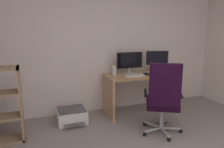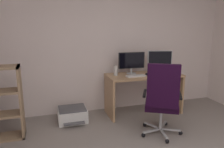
{
  "view_description": "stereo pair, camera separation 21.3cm",
  "coord_description": "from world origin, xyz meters",
  "px_view_note": "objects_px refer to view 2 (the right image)",
  "views": [
    {
      "loc": [
        -1.22,
        -1.32,
        1.62
      ],
      "look_at": [
        -0.02,
        1.91,
        0.85
      ],
      "focal_mm": 35.82,
      "sensor_mm": 36.0,
      "label": 1
    },
    {
      "loc": [
        -1.02,
        -1.38,
        1.62
      ],
      "look_at": [
        -0.02,
        1.91,
        0.85
      ],
      "focal_mm": 35.82,
      "sensor_mm": 36.0,
      "label": 2
    }
  ],
  "objects_px": {
    "computer_mouse": "(148,74)",
    "office_chair": "(162,99)",
    "printer": "(72,115)",
    "monitor_secondary": "(160,59)",
    "keyboard": "(136,76)",
    "desktop_speaker": "(116,71)",
    "monitor_main": "(132,61)",
    "desk": "(144,85)"
  },
  "relations": [
    {
      "from": "computer_mouse",
      "to": "office_chair",
      "type": "height_order",
      "value": "office_chair"
    },
    {
      "from": "office_chair",
      "to": "printer",
      "type": "relative_size",
      "value": 2.32
    },
    {
      "from": "monitor_secondary",
      "to": "keyboard",
      "type": "bearing_deg",
      "value": -158.33
    },
    {
      "from": "keyboard",
      "to": "office_chair",
      "type": "distance_m",
      "value": 0.83
    },
    {
      "from": "computer_mouse",
      "to": "printer",
      "type": "bearing_deg",
      "value": 167.86
    },
    {
      "from": "computer_mouse",
      "to": "office_chair",
      "type": "distance_m",
      "value": 0.86
    },
    {
      "from": "keyboard",
      "to": "printer",
      "type": "distance_m",
      "value": 1.27
    },
    {
      "from": "office_chair",
      "to": "printer",
      "type": "height_order",
      "value": "office_chair"
    },
    {
      "from": "keyboard",
      "to": "desktop_speaker",
      "type": "distance_m",
      "value": 0.37
    },
    {
      "from": "monitor_secondary",
      "to": "office_chair",
      "type": "relative_size",
      "value": 0.41
    },
    {
      "from": "monitor_main",
      "to": "monitor_secondary",
      "type": "bearing_deg",
      "value": 0.01
    },
    {
      "from": "monitor_secondary",
      "to": "keyboard",
      "type": "relative_size",
      "value": 1.34
    },
    {
      "from": "computer_mouse",
      "to": "printer",
      "type": "xyz_separation_m",
      "value": [
        -1.35,
        0.08,
        -0.63
      ]
    },
    {
      "from": "monitor_main",
      "to": "keyboard",
      "type": "xyz_separation_m",
      "value": [
        -0.0,
        -0.23,
        -0.22
      ]
    },
    {
      "from": "computer_mouse",
      "to": "desk",
      "type": "bearing_deg",
      "value": 100.24
    },
    {
      "from": "monitor_main",
      "to": "printer",
      "type": "height_order",
      "value": "monitor_main"
    },
    {
      "from": "keyboard",
      "to": "printer",
      "type": "relative_size",
      "value": 0.71
    },
    {
      "from": "desk",
      "to": "monitor_secondary",
      "type": "relative_size",
      "value": 2.96
    },
    {
      "from": "monitor_secondary",
      "to": "computer_mouse",
      "type": "height_order",
      "value": "monitor_secondary"
    },
    {
      "from": "printer",
      "to": "desktop_speaker",
      "type": "bearing_deg",
      "value": 6.02
    },
    {
      "from": "desk",
      "to": "office_chair",
      "type": "height_order",
      "value": "office_chair"
    },
    {
      "from": "monitor_main",
      "to": "keyboard",
      "type": "relative_size",
      "value": 1.42
    },
    {
      "from": "monitor_secondary",
      "to": "desktop_speaker",
      "type": "relative_size",
      "value": 2.67
    },
    {
      "from": "desktop_speaker",
      "to": "desk",
      "type": "bearing_deg",
      "value": -6.95
    },
    {
      "from": "desk",
      "to": "keyboard",
      "type": "distance_m",
      "value": 0.32
    },
    {
      "from": "keyboard",
      "to": "monitor_secondary",
      "type": "bearing_deg",
      "value": 17.89
    },
    {
      "from": "keyboard",
      "to": "computer_mouse",
      "type": "height_order",
      "value": "computer_mouse"
    },
    {
      "from": "monitor_main",
      "to": "office_chair",
      "type": "height_order",
      "value": "monitor_main"
    },
    {
      "from": "monitor_secondary",
      "to": "desktop_speaker",
      "type": "xyz_separation_m",
      "value": [
        -0.88,
        -0.05,
        -0.16
      ]
    },
    {
      "from": "keyboard",
      "to": "computer_mouse",
      "type": "relative_size",
      "value": 3.4
    },
    {
      "from": "monitor_secondary",
      "to": "desktop_speaker",
      "type": "distance_m",
      "value": 0.9
    },
    {
      "from": "desk",
      "to": "monitor_main",
      "type": "relative_size",
      "value": 2.78
    },
    {
      "from": "monitor_main",
      "to": "computer_mouse",
      "type": "xyz_separation_m",
      "value": [
        0.24,
        -0.21,
        -0.21
      ]
    },
    {
      "from": "printer",
      "to": "desk",
      "type": "bearing_deg",
      "value": 0.89
    },
    {
      "from": "computer_mouse",
      "to": "office_chair",
      "type": "relative_size",
      "value": 0.09
    },
    {
      "from": "computer_mouse",
      "to": "monitor_secondary",
      "type": "bearing_deg",
      "value": 24.3
    },
    {
      "from": "desk",
      "to": "monitor_main",
      "type": "height_order",
      "value": "monitor_main"
    },
    {
      "from": "desk",
      "to": "keyboard",
      "type": "xyz_separation_m",
      "value": [
        -0.21,
        -0.12,
        0.21
      ]
    },
    {
      "from": "office_chair",
      "to": "keyboard",
      "type": "bearing_deg",
      "value": 94.52
    },
    {
      "from": "office_chair",
      "to": "printer",
      "type": "distance_m",
      "value": 1.55
    },
    {
      "from": "monitor_secondary",
      "to": "desktop_speaker",
      "type": "height_order",
      "value": "monitor_secondary"
    },
    {
      "from": "keyboard",
      "to": "computer_mouse",
      "type": "bearing_deg",
      "value": -0.51
    }
  ]
}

